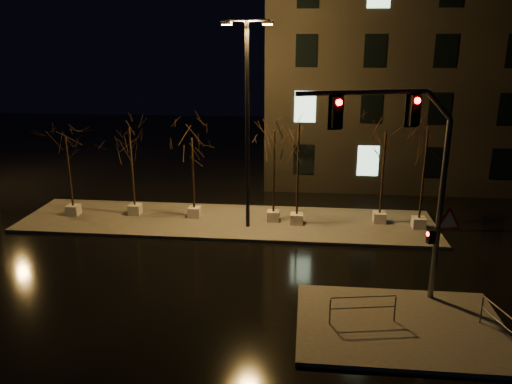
# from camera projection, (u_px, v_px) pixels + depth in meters

# --- Properties ---
(ground) EXTENTS (90.00, 90.00, 0.00)m
(ground) POSITION_uv_depth(u_px,v_px,m) (204.00, 272.00, 21.06)
(ground) COLOR black
(ground) RESTS_ON ground
(median) EXTENTS (22.00, 5.00, 0.15)m
(median) POSITION_uv_depth(u_px,v_px,m) (227.00, 221.00, 26.75)
(median) COLOR #4F4B46
(median) RESTS_ON ground
(sidewalk_corner) EXTENTS (7.00, 5.00, 0.15)m
(sidewalk_corner) POSITION_uv_depth(u_px,v_px,m) (400.00, 326.00, 16.98)
(sidewalk_corner) COLOR #4F4B46
(sidewalk_corner) RESTS_ON ground
(building) EXTENTS (25.00, 12.00, 15.00)m
(building) POSITION_uv_depth(u_px,v_px,m) (451.00, 69.00, 34.64)
(building) COLOR black
(building) RESTS_ON ground
(tree_0) EXTENTS (1.80, 1.80, 4.53)m
(tree_0) POSITION_uv_depth(u_px,v_px,m) (67.00, 154.00, 26.57)
(tree_0) COLOR silver
(tree_0) RESTS_ON median
(tree_1) EXTENTS (1.80, 1.80, 4.95)m
(tree_1) POSITION_uv_depth(u_px,v_px,m) (130.00, 148.00, 26.59)
(tree_1) COLOR silver
(tree_1) RESTS_ON median
(tree_2) EXTENTS (1.80, 1.80, 4.49)m
(tree_2) POSITION_uv_depth(u_px,v_px,m) (192.00, 156.00, 26.24)
(tree_2) COLOR silver
(tree_2) RESTS_ON median
(tree_3) EXTENTS (1.80, 1.80, 4.98)m
(tree_3) POSITION_uv_depth(u_px,v_px,m) (274.00, 151.00, 25.54)
(tree_3) COLOR silver
(tree_3) RESTS_ON median
(tree_4) EXTENTS (1.80, 1.80, 5.47)m
(tree_4) POSITION_uv_depth(u_px,v_px,m) (298.00, 146.00, 25.02)
(tree_4) COLOR silver
(tree_4) RESTS_ON median
(tree_5) EXTENTS (1.80, 1.80, 4.95)m
(tree_5) POSITION_uv_depth(u_px,v_px,m) (384.00, 153.00, 25.32)
(tree_5) COLOR silver
(tree_5) RESTS_ON median
(tree_6) EXTENTS (1.80, 1.80, 5.39)m
(tree_6) POSITION_uv_depth(u_px,v_px,m) (426.00, 150.00, 24.47)
(tree_6) COLOR silver
(tree_6) RESTS_ON median
(traffic_signal_mast) EXTENTS (6.10, 1.84, 7.71)m
(traffic_signal_mast) POSITION_uv_depth(u_px,v_px,m) (412.00, 168.00, 17.02)
(traffic_signal_mast) COLOR #525459
(traffic_signal_mast) RESTS_ON sidewalk_corner
(streetlight_main) EXTENTS (2.53, 0.85, 10.17)m
(streetlight_main) POSITION_uv_depth(u_px,v_px,m) (247.00, 113.00, 24.16)
(streetlight_main) COLOR black
(streetlight_main) RESTS_ON median
(guard_rail_a) EXTENTS (2.26, 0.45, 0.99)m
(guard_rail_a) POSITION_uv_depth(u_px,v_px,m) (363.00, 305.00, 16.86)
(guard_rail_a) COLOR #525459
(guard_rail_a) RESTS_ON sidewalk_corner
(guard_rail_b) EXTENTS (0.63, 2.12, 1.04)m
(guard_rail_b) POSITION_uv_depth(u_px,v_px,m) (502.00, 322.00, 15.80)
(guard_rail_b) COLOR #525459
(guard_rail_b) RESTS_ON sidewalk_corner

